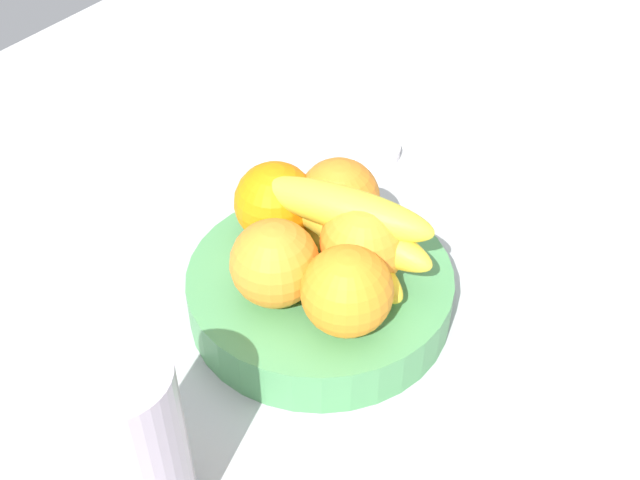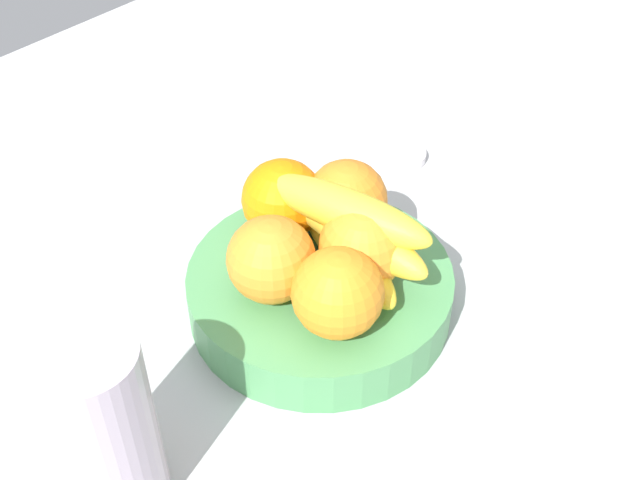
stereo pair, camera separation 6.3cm
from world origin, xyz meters
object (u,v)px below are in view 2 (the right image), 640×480
Objects in this scene: orange_front_left at (271,260)px; orange_front_right at (338,293)px; thermos_tumbler at (103,429)px; fruit_bowl at (320,291)px; banana_bunch at (348,230)px; orange_back_right at (283,199)px; jar_lid at (400,155)px; orange_back_left at (346,200)px; orange_center at (363,247)px.

orange_front_left is 7.03cm from orange_front_right.
fruit_bowl is at bearing -177.94° from thermos_tumbler.
orange_front_right is 0.44× the size of banana_bunch.
orange_front_right and orange_back_right have the same top height.
jar_lid is (-25.13, -8.50, -1.76)cm from fruit_bowl.
thermos_tumbler is at bearing 7.15° from orange_front_left.
orange_front_left is 10.72cm from orange_back_left.
banana_bunch reaches higher than orange_front_right.
orange_front_left and orange_back_right have the same top height.
orange_front_right is 12.50cm from orange_back_left.
jar_lid is at bearing -154.66° from orange_front_right.
orange_center is at bearing 27.06° from jar_lid.
orange_front_right is 33.36cm from jar_lid.
orange_center is (-6.41, 5.08, 0.00)cm from orange_front_left.
fruit_bowl is at bearing -62.57° from orange_center.
orange_front_right is 1.00× the size of orange_center.
banana_bunch is (-7.12, 2.85, 0.27)cm from orange_front_left.
banana_bunch is (3.60, 3.01, 0.27)cm from orange_back_left.
orange_front_right is at bearing 61.55° from orange_back_right.
orange_front_left is 20.51cm from thermos_tumbler.
orange_back_left reaches higher than jar_lid.
orange_front_right is 21.32cm from thermos_tumbler.
orange_back_right is at bearing -164.76° from thermos_tumbler.
banana_bunch is at bearing 179.38° from thermos_tumbler.
fruit_bowl is 7.96cm from orange_front_left.
jar_lid is (-19.04, -6.69, -8.02)cm from orange_back_left.
orange_front_left is at bearing -172.85° from thermos_tumbler.
orange_center is 27.42cm from jar_lid.
orange_back_right is (-0.52, -9.96, 0.00)cm from orange_center.
thermos_tumbler is (31.07, 2.71, -0.47)cm from orange_back_left.
orange_center is 9.97cm from orange_back_right.
orange_back_right is 0.48× the size of thermos_tumbler.
orange_center is 2.35cm from banana_bunch.
jar_lid is (-22.83, -1.97, -8.02)cm from orange_back_right.
orange_center is (-5.92, -1.94, 0.00)cm from orange_front_right.
orange_front_right is (4.14, 5.36, 6.26)cm from fruit_bowl.
thermos_tumbler is at bearing 4.99° from orange_back_left.
orange_back_right is at bearing -88.58° from banana_bunch.
orange_back_left is 1.00× the size of orange_back_right.
fruit_bowl is 1.52× the size of thermos_tumbler.
orange_front_left and orange_front_right have the same top height.
jar_lid is (-23.35, -11.93, -8.02)cm from orange_center.
orange_front_left is at bearing -38.39° from orange_center.
orange_center is at bearing -161.89° from orange_front_right.
orange_front_left is 31.57cm from jar_lid.
fruit_bowl is at bearing -25.70° from banana_bunch.
orange_center is (-1.78, 3.43, 6.26)cm from fruit_bowl.
jar_lid is at bearing -152.94° from orange_center.
banana_bunch is 2.91× the size of jar_lid.
thermos_tumbler is (20.84, -4.46, -0.47)cm from orange_front_right.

